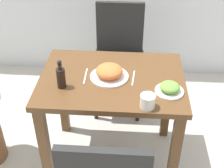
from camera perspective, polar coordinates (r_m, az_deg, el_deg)
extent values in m
plane|color=#B7B2A8|center=(2.44, 0.00, -13.13)|extent=(16.00, 16.00, 0.00)
cube|color=brown|center=(1.96, 0.00, 0.76)|extent=(0.91, 0.66, 0.04)
cube|color=brown|center=(2.06, -12.13, -11.66)|extent=(0.06, 0.06, 0.69)
cube|color=brown|center=(2.01, 11.30, -12.87)|extent=(0.06, 0.06, 0.69)
cube|color=brown|center=(2.46, -9.02, -2.19)|extent=(0.06, 0.06, 0.69)
cube|color=brown|center=(2.42, 10.10, -3.00)|extent=(0.06, 0.06, 0.69)
cube|color=black|center=(2.61, 1.18, 3.76)|extent=(0.42, 0.42, 0.04)
cube|color=black|center=(2.67, 1.46, 10.33)|extent=(0.40, 0.04, 0.44)
cylinder|color=black|center=(2.61, -3.04, -2.63)|extent=(0.03, 0.03, 0.44)
cylinder|color=black|center=(2.60, 4.88, -2.97)|extent=(0.03, 0.03, 0.44)
cylinder|color=black|center=(2.90, -2.24, 1.74)|extent=(0.03, 0.03, 0.44)
cylinder|color=black|center=(2.89, 4.88, 1.46)|extent=(0.03, 0.03, 0.44)
cylinder|color=white|center=(1.95, -0.49, 1.43)|extent=(0.24, 0.24, 0.01)
ellipsoid|color=#CC6633|center=(1.93, -0.49, 2.46)|extent=(0.17, 0.17, 0.07)
cylinder|color=white|center=(1.86, 10.43, -1.32)|extent=(0.17, 0.17, 0.01)
ellipsoid|color=olive|center=(1.84, 10.53, -0.54)|extent=(0.12, 0.12, 0.05)
cylinder|color=silver|center=(1.71, 6.53, -3.17)|extent=(0.08, 0.08, 0.08)
cylinder|color=black|center=(1.86, -9.29, 1.06)|extent=(0.05, 0.05, 0.12)
cylinder|color=black|center=(1.82, -9.53, 3.13)|extent=(0.02, 0.02, 0.03)
sphere|color=black|center=(1.80, -9.62, 3.95)|extent=(0.03, 0.03, 0.03)
cube|color=silver|center=(1.97, -4.85, 1.51)|extent=(0.01, 0.17, 0.00)
cube|color=silver|center=(1.95, 3.92, 1.17)|extent=(0.02, 0.16, 0.00)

